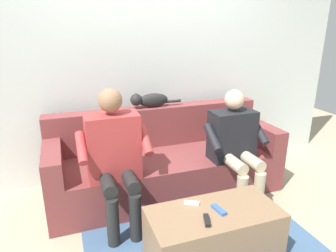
{
  "coord_description": "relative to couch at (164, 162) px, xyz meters",
  "views": [
    {
      "loc": [
        0.92,
        2.56,
        1.65
      ],
      "look_at": [
        0.0,
        -0.03,
        0.73
      ],
      "focal_mm": 32.51,
      "sensor_mm": 36.0,
      "label": 1
    }
  ],
  "objects": [
    {
      "name": "ground_plane",
      "position": [
        0.0,
        0.75,
        -0.3
      ],
      "size": [
        8.0,
        8.0,
        0.0
      ],
      "primitive_type": "plane",
      "color": "tan"
    },
    {
      "name": "back_wall",
      "position": [
        0.0,
        -0.51,
        0.95
      ],
      "size": [
        4.77,
        0.06,
        2.48
      ],
      "primitive_type": "cube",
      "color": "silver",
      "rests_on": "ground"
    },
    {
      "name": "couch",
      "position": [
        0.0,
        0.0,
        0.0
      ],
      "size": [
        2.29,
        0.82,
        0.83
      ],
      "color": "brown",
      "rests_on": "ground"
    },
    {
      "name": "coffee_table",
      "position": [
        0.0,
        1.09,
        -0.09
      ],
      "size": [
        0.94,
        0.45,
        0.41
      ],
      "color": "#8C6B4C",
      "rests_on": "ground"
    },
    {
      "name": "person_left_seated",
      "position": [
        -0.57,
        0.41,
        0.31
      ],
      "size": [
        0.57,
        0.54,
        1.09
      ],
      "color": "black",
      "rests_on": "ground"
    },
    {
      "name": "person_right_seated",
      "position": [
        0.57,
        0.4,
        0.36
      ],
      "size": [
        0.59,
        0.52,
        1.18
      ],
      "color": "#B23838",
      "rests_on": "ground"
    },
    {
      "name": "cat_on_backrest",
      "position": [
        0.08,
        -0.26,
        0.61
      ],
      "size": [
        0.55,
        0.12,
        0.16
      ],
      "color": "black",
      "rests_on": "couch"
    },
    {
      "name": "remote_blue",
      "position": [
        -0.03,
        1.1,
        0.12
      ],
      "size": [
        0.06,
        0.14,
        0.02
      ],
      "primitive_type": "cube",
      "rotation": [
        0.0,
        0.0,
        1.72
      ],
      "color": "#3860B7",
      "rests_on": "coffee_table"
    },
    {
      "name": "remote_white",
      "position": [
        0.11,
        0.96,
        0.12
      ],
      "size": [
        0.11,
        0.08,
        0.02
      ],
      "primitive_type": "cube",
      "rotation": [
        0.0,
        0.0,
        2.66
      ],
      "color": "white",
      "rests_on": "coffee_table"
    },
    {
      "name": "remote_black",
      "position": [
        0.11,
        1.18,
        0.12
      ],
      "size": [
        0.07,
        0.13,
        0.02
      ],
      "primitive_type": "cube",
      "rotation": [
        0.0,
        0.0,
        4.38
      ],
      "color": "black",
      "rests_on": "coffee_table"
    },
    {
      "name": "floor_rug",
      "position": [
        0.0,
        0.97,
        -0.29
      ],
      "size": [
        1.79,
        1.72,
        0.01
      ],
      "primitive_type": "cube",
      "color": "#426084",
      "rests_on": "ground"
    }
  ]
}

